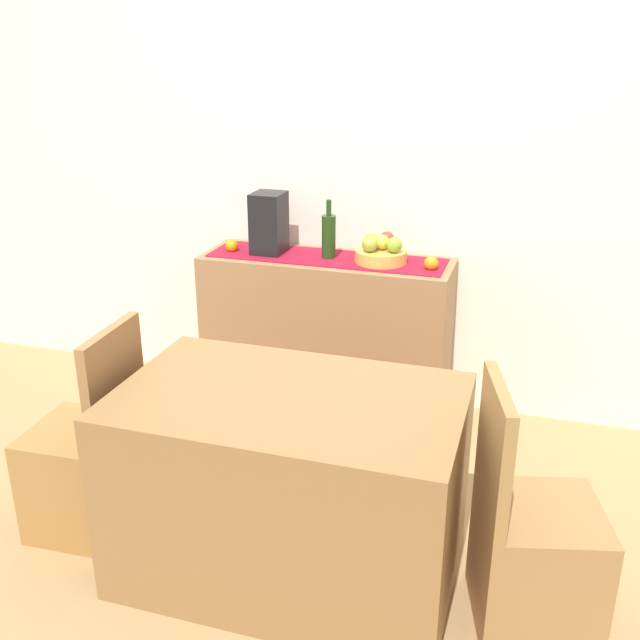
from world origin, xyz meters
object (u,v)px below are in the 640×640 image
object	(u,v)px
wine_bottle	(329,236)
coffee_maker	(269,223)
sideboard_console	(326,335)
dining_table	(290,485)
fruit_bowl	(381,256)
chair_near_window	(88,470)
chair_by_corner	(533,555)

from	to	relation	value
wine_bottle	coffee_maker	xyz separation A→B (m)	(-0.32, 0.00, 0.04)
sideboard_console	dining_table	distance (m)	1.33
wine_bottle	sideboard_console	bearing A→B (deg)	180.00
sideboard_console	fruit_bowl	size ratio (longest dim) A/B	4.95
wine_bottle	chair_near_window	distance (m)	1.61
wine_bottle	coffee_maker	size ratio (longest dim) A/B	0.95
dining_table	chair_by_corner	bearing A→B (deg)	-0.26
dining_table	chair_by_corner	distance (m)	0.88
sideboard_console	dining_table	world-z (taller)	sideboard_console
fruit_bowl	dining_table	bearing A→B (deg)	-91.33
fruit_bowl	chair_by_corner	xyz separation A→B (m)	(0.85, -1.31, -0.63)
chair_near_window	coffee_maker	bearing A→B (deg)	76.65
fruit_bowl	chair_by_corner	distance (m)	1.68
fruit_bowl	coffee_maker	xyz separation A→B (m)	(-0.60, 0.00, 0.12)
coffee_maker	dining_table	world-z (taller)	coffee_maker
wine_bottle	chair_near_window	size ratio (longest dim) A/B	0.34
sideboard_console	chair_near_window	size ratio (longest dim) A/B	1.45
dining_table	chair_by_corner	world-z (taller)	chair_by_corner
coffee_maker	dining_table	bearing A→B (deg)	-66.40
sideboard_console	chair_by_corner	xyz separation A→B (m)	(1.13, -1.31, -0.16)
fruit_bowl	dining_table	size ratio (longest dim) A/B	0.21
wine_bottle	chair_near_window	xyz separation A→B (m)	(-0.63, -1.30, -0.71)
chair_near_window	sideboard_console	bearing A→B (deg)	64.47
sideboard_console	wine_bottle	xyz separation A→B (m)	(0.01, -0.00, 0.55)
chair_near_window	chair_by_corner	world-z (taller)	same
sideboard_console	wine_bottle	size ratio (longest dim) A/B	4.26
wine_bottle	chair_by_corner	distance (m)	1.86
chair_by_corner	fruit_bowl	bearing A→B (deg)	123.00
wine_bottle	chair_by_corner	bearing A→B (deg)	-49.33
chair_by_corner	dining_table	bearing A→B (deg)	179.74
coffee_maker	dining_table	distance (m)	1.56
wine_bottle	coffee_maker	distance (m)	0.33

